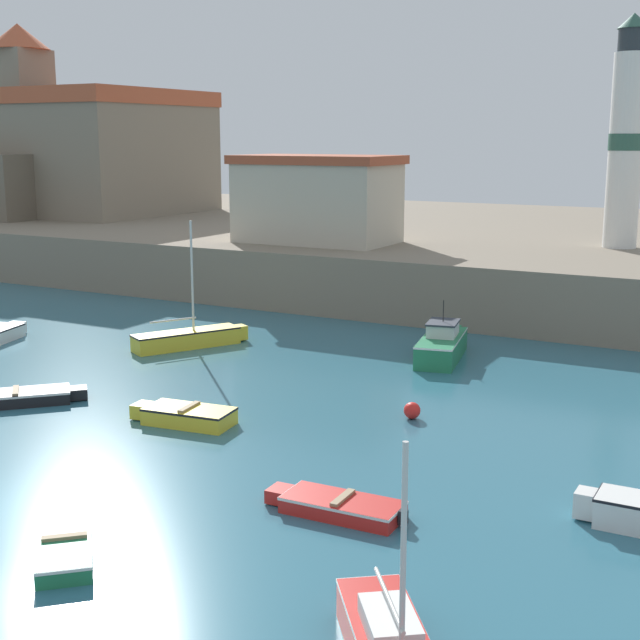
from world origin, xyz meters
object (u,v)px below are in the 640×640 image
(sailboat_yellow_1, at_px, (189,338))
(dinghy_yellow_3, at_px, (186,415))
(dinghy_red_0, at_px, (339,505))
(lighthouse, at_px, (626,137))
(dinghy_black_9, at_px, (20,397))
(mooring_buoy, at_px, (412,410))
(fortress, at_px, (10,174))
(harbor_shed_near_wharf, at_px, (317,199))
(dinghy_green_5, at_px, (65,544))
(church, at_px, (100,147))
(motorboat_green_6, at_px, (442,344))

(sailboat_yellow_1, xyz_separation_m, dinghy_yellow_3, (6.46, -8.81, -0.14))
(dinghy_red_0, xyz_separation_m, lighthouse, (0.50, 32.84, 8.98))
(sailboat_yellow_1, bearing_deg, dinghy_black_9, -90.12)
(dinghy_black_9, bearing_deg, dinghy_red_0, -11.68)
(mooring_buoy, xyz_separation_m, fortress, (-46.11, 25.63, 5.94))
(mooring_buoy, bearing_deg, harbor_shed_near_wharf, 126.49)
(dinghy_green_5, height_order, lighthouse, lighthouse)
(mooring_buoy, bearing_deg, dinghy_red_0, -80.12)
(dinghy_yellow_3, height_order, lighthouse, lighthouse)
(sailboat_yellow_1, height_order, church, church)
(church, height_order, lighthouse, church)
(sailboat_yellow_1, distance_m, dinghy_yellow_3, 10.93)
(dinghy_red_0, xyz_separation_m, church, (-40.50, 36.53, 8.20))
(dinghy_black_9, height_order, harbor_shed_near_wharf, harbor_shed_near_wharf)
(dinghy_red_0, distance_m, dinghy_black_9, 14.47)
(fortress, bearing_deg, dinghy_yellow_3, -36.71)
(sailboat_yellow_1, relative_size, dinghy_green_5, 1.74)
(dinghy_red_0, height_order, motorboat_green_6, motorboat_green_6)
(motorboat_green_6, bearing_deg, dinghy_black_9, -128.75)
(dinghy_red_0, xyz_separation_m, dinghy_black_9, (-14.17, 2.93, 0.02))
(dinghy_yellow_3, relative_size, lighthouse, 0.29)
(sailboat_yellow_1, bearing_deg, dinghy_yellow_3, -53.73)
(dinghy_red_0, height_order, harbor_shed_near_wharf, harbor_shed_near_wharf)
(dinghy_yellow_3, distance_m, mooring_buoy, 7.49)
(sailboat_yellow_1, relative_size, harbor_shed_near_wharf, 0.61)
(sailboat_yellow_1, xyz_separation_m, harbor_shed_near_wharf, (-1.35, 14.32, 5.26))
(dinghy_green_5, bearing_deg, dinghy_black_9, 141.39)
(fortress, bearing_deg, motorboat_green_6, -21.55)
(dinghy_green_5, distance_m, lighthouse, 39.06)
(dinghy_yellow_3, bearing_deg, motorboat_green_6, 71.20)
(dinghy_green_5, relative_size, motorboat_green_6, 0.60)
(mooring_buoy, bearing_deg, fortress, 150.94)
(mooring_buoy, xyz_separation_m, lighthouse, (1.89, 24.86, 8.93))
(dinghy_green_5, distance_m, church, 55.50)
(dinghy_red_0, relative_size, dinghy_black_9, 1.00)
(dinghy_red_0, xyz_separation_m, motorboat_green_6, (-3.50, 16.23, 0.38))
(motorboat_green_6, height_order, fortress, fortress)
(dinghy_red_0, distance_m, motorboat_green_6, 16.61)
(sailboat_yellow_1, distance_m, fortress, 39.76)
(motorboat_green_6, distance_m, lighthouse, 19.13)
(dinghy_yellow_3, bearing_deg, dinghy_black_9, -171.30)
(sailboat_yellow_1, xyz_separation_m, dinghy_black_9, (-0.02, -9.80, -0.19))
(dinghy_green_5, height_order, dinghy_black_9, dinghy_black_9)
(mooring_buoy, relative_size, fortress, 0.04)
(dinghy_red_0, bearing_deg, sailboat_yellow_1, 138.03)
(dinghy_yellow_3, height_order, mooring_buoy, dinghy_yellow_3)
(fortress, bearing_deg, sailboat_yellow_1, -32.05)
(dinghy_green_5, relative_size, dinghy_black_9, 0.86)
(church, height_order, harbor_shed_near_wharf, church)
(fortress, bearing_deg, dinghy_black_9, -42.63)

